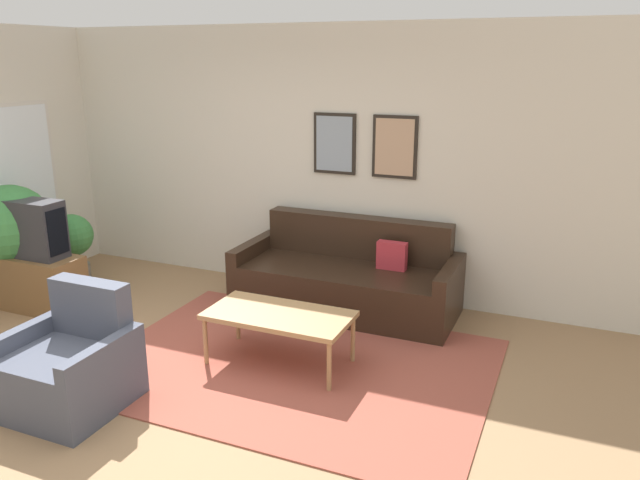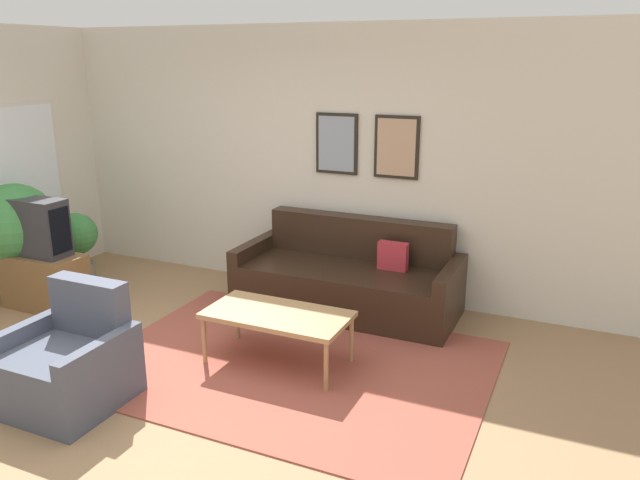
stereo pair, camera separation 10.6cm
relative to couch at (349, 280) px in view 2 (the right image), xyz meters
The scene contains 10 objects.
ground_plane 2.33m from the couch, 108.64° to the right, with size 16.00×16.00×0.00m, color #997551.
area_rug 1.32m from the couch, 88.71° to the right, with size 3.07×2.25×0.01m.
wall_back 1.36m from the couch, 147.38° to the left, with size 8.00×0.09×2.70m.
couch is the anchor object (origin of this frame).
coffee_table 1.30m from the couch, 94.07° to the right, with size 1.14×0.58×0.44m.
tv_stand 2.97m from the couch, 156.53° to the right, with size 0.81×0.41×0.54m.
tv 3.01m from the couch, 156.51° to the right, with size 0.57×0.28×0.55m.
armchair 2.68m from the couch, 116.03° to the right, with size 0.80×0.76×0.84m.
potted_plant_tall 3.34m from the couch, 160.21° to the right, with size 0.79×0.79×1.19m.
potted_plant_by_window 3.06m from the couch, behind, with size 0.46×0.46×0.76m.
Camera 2 is at (2.83, -3.12, 2.38)m, focal length 35.00 mm.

